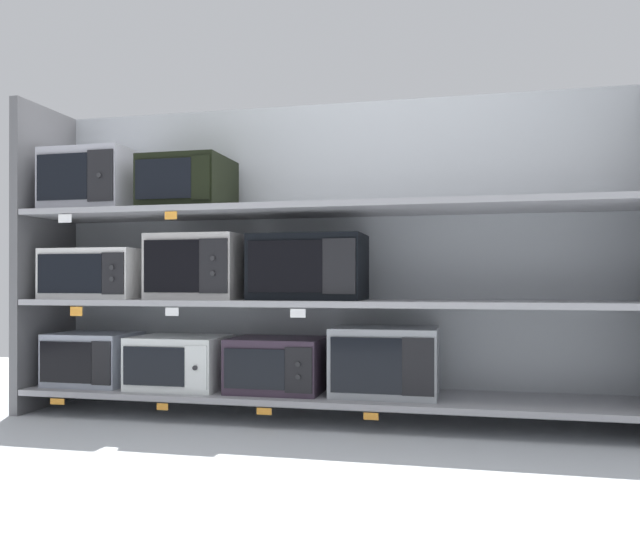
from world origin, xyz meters
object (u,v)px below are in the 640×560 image
at_px(microwave_2, 277,365).
at_px(microwave_5, 199,267).
at_px(microwave_6, 309,267).
at_px(microwave_7, 96,182).
at_px(microwave_8, 188,184).
at_px(microwave_0, 93,359).
at_px(microwave_3, 385,362).
at_px(microwave_4, 101,274).
at_px(microwave_1, 181,362).

xyz_separation_m(microwave_2, microwave_5, (-0.43, -0.00, 0.50)).
bearing_deg(microwave_6, microwave_5, -179.99).
distance_m(microwave_7, microwave_8, 0.54).
bearing_deg(microwave_0, microwave_6, 0.00).
relative_size(microwave_3, microwave_4, 0.99).
distance_m(microwave_1, microwave_2, 0.53).
xyz_separation_m(microwave_1, microwave_6, (0.70, -0.00, 0.50)).
relative_size(microwave_2, microwave_8, 1.11).
distance_m(microwave_2, microwave_5, 0.66).
xyz_separation_m(microwave_2, microwave_4, (-1.00, -0.00, 0.47)).
bearing_deg(microwave_4, microwave_2, 0.01).
distance_m(microwave_3, microwave_4, 1.61).
relative_size(microwave_1, microwave_2, 1.02).
distance_m(microwave_1, microwave_7, 1.09).
relative_size(microwave_0, microwave_2, 0.92).
distance_m(microwave_3, microwave_6, 0.61).
relative_size(microwave_5, microwave_8, 1.11).
xyz_separation_m(microwave_1, microwave_8, (0.04, -0.00, 0.94)).
bearing_deg(microwave_1, microwave_5, -0.14).
relative_size(microwave_2, microwave_3, 0.91).
bearing_deg(microwave_3, microwave_7, 179.99).
xyz_separation_m(microwave_4, microwave_7, (-0.03, 0.00, 0.50)).
xyz_separation_m(microwave_2, microwave_7, (-1.03, -0.00, 0.97)).
xyz_separation_m(microwave_2, microwave_3, (0.55, -0.00, 0.03)).
bearing_deg(microwave_8, microwave_2, 0.01).
bearing_deg(microwave_8, microwave_3, -0.01).
bearing_deg(microwave_6, microwave_1, 179.99).
bearing_deg(microwave_4, microwave_8, 0.02).
bearing_deg(microwave_6, microwave_3, -0.01).
distance_m(microwave_3, microwave_5, 1.09).
distance_m(microwave_6, microwave_8, 0.79).
bearing_deg(microwave_1, microwave_8, -0.09).
bearing_deg(microwave_8, microwave_5, -0.17).
xyz_separation_m(microwave_0, microwave_4, (0.05, -0.00, 0.46)).
height_order(microwave_3, microwave_4, microwave_4).
distance_m(microwave_4, microwave_8, 0.70).
bearing_deg(microwave_0, microwave_1, 0.02).
bearing_deg(microwave_1, microwave_7, -180.00).
bearing_deg(microwave_2, microwave_1, 180.00).
bearing_deg(microwave_7, microwave_5, -0.02).
distance_m(microwave_5, microwave_8, 0.44).
height_order(microwave_0, microwave_2, microwave_0).
bearing_deg(microwave_1, microwave_4, -179.97).
relative_size(microwave_1, microwave_8, 1.12).
distance_m(microwave_0, microwave_2, 1.05).
height_order(microwave_0, microwave_6, microwave_6).
bearing_deg(microwave_4, microwave_1, 0.03).
bearing_deg(microwave_6, microwave_8, 179.99).
bearing_deg(microwave_0, microwave_2, 0.01).
height_order(microwave_1, microwave_8, microwave_8).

